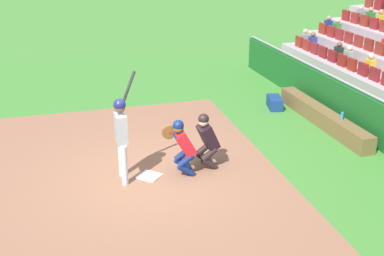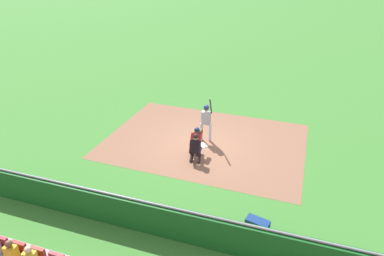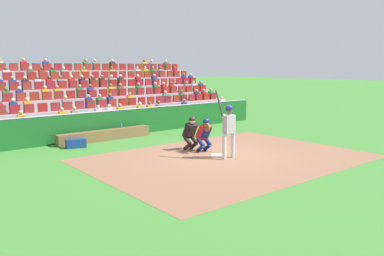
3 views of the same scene
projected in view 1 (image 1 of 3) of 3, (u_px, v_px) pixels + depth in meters
name	position (u px, v px, depth m)	size (l,w,h in m)	color
ground_plane	(149.00, 177.00, 10.71)	(160.00, 160.00, 0.00)	#3D7C2F
infield_dirt_patch	(126.00, 180.00, 10.57)	(9.10, 6.60, 0.01)	#885C44
home_plate_marker	(149.00, 176.00, 10.70)	(0.44, 0.44, 0.02)	white
batter_at_plate	(121.00, 130.00, 10.16)	(0.57, 0.53, 2.30)	silver
catcher_crouching	(182.00, 143.00, 10.60)	(0.48, 0.71, 1.26)	navy
home_plate_umpire	(206.00, 138.00, 10.89)	(0.47, 0.47, 1.29)	black
dugout_wall	(379.00, 124.00, 12.03)	(15.37, 0.24, 1.19)	#175720
dugout_bench	(322.00, 117.00, 13.42)	(4.16, 0.40, 0.44)	brown
water_bottle_on_bench	(342.00, 116.00, 12.60)	(0.07, 0.07, 0.20)	#3079CC
equipment_duffel_bag	(275.00, 103.00, 14.67)	(0.73, 0.36, 0.33)	navy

